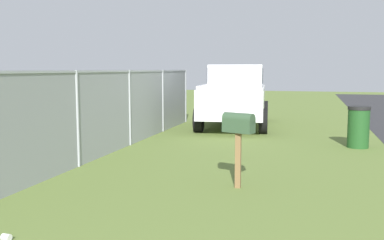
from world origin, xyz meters
TOP-DOWN VIEW (x-y plane):
  - mailbox at (6.90, 0.56)m, footprint 0.37×0.55m
  - pickup_truck at (14.82, 1.95)m, footprint 5.10×2.60m
  - trash_bin at (11.36, -1.72)m, footprint 0.54×0.54m
  - fence_section at (7.62, 3.88)m, footprint 15.53×0.07m
  - litter_cup_midfield_b at (3.99, 2.73)m, footprint 0.09×0.11m

SIDE VIEW (x-z plane):
  - litter_cup_midfield_b at x=3.99m, z-range 0.00..0.08m
  - trash_bin at x=11.36m, z-range 0.00..1.03m
  - mailbox at x=6.90m, z-range 0.37..1.60m
  - fence_section at x=7.62m, z-range 0.07..1.99m
  - pickup_truck at x=14.82m, z-range 0.06..2.15m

